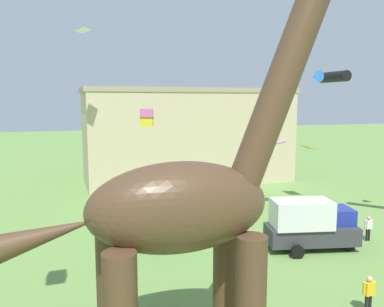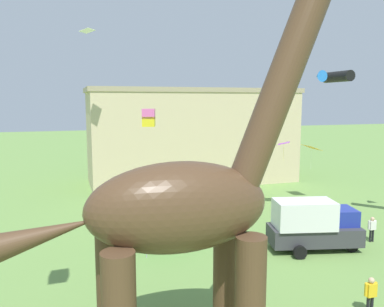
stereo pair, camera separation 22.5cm
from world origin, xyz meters
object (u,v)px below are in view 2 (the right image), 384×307
at_px(dinosaur_sculpture, 177,207).
at_px(kite_trailing, 149,118).
at_px(person_photographer, 371,292).
at_px(parked_box_truck, 313,224).
at_px(kite_far_right, 87,31).
at_px(kite_apex, 334,77).
at_px(kite_mid_right, 284,143).
at_px(kite_near_high, 312,148).
at_px(festival_canopy_tent, 163,208).
at_px(person_far_spectator, 372,227).

distance_m(dinosaur_sculpture, kite_trailing, 8.89).
relative_size(dinosaur_sculpture, person_photographer, 9.20).
relative_size(parked_box_truck, kite_far_right, 3.92).
distance_m(parked_box_truck, kite_trailing, 12.16).
height_order(kite_apex, kite_trailing, kite_apex).
relative_size(parked_box_truck, kite_mid_right, 3.79).
distance_m(kite_mid_right, kite_near_high, 4.48).
xyz_separation_m(festival_canopy_tent, kite_far_right, (-3.61, 10.68, 12.39)).
relative_size(person_photographer, kite_far_right, 1.12).
bearing_deg(kite_apex, kite_trailing, -175.31).
relative_size(festival_canopy_tent, kite_apex, 1.24).
bearing_deg(dinosaur_sculpture, kite_apex, 60.55).
xyz_separation_m(dinosaur_sculpture, parked_box_truck, (10.90, 7.55, -3.99)).
bearing_deg(kite_far_right, festival_canopy_tent, -71.31).
xyz_separation_m(festival_canopy_tent, kite_near_high, (15.76, 7.17, 2.46)).
height_order(person_photographer, festival_canopy_tent, festival_canopy_tent).
bearing_deg(parked_box_truck, kite_mid_right, 84.53).
bearing_deg(kite_trailing, kite_far_right, 99.96).
bearing_deg(kite_mid_right, person_far_spectator, -79.35).
relative_size(person_far_spectator, festival_canopy_tent, 0.53).
bearing_deg(person_photographer, dinosaur_sculpture, -77.71).
xyz_separation_m(person_photographer, kite_near_high, (9.08, 17.68, 3.98)).
relative_size(person_photographer, kite_near_high, 0.77).
bearing_deg(kite_trailing, parked_box_truck, -4.95).
xyz_separation_m(kite_mid_right, kite_trailing, (-13.05, -7.73, 2.63)).
distance_m(parked_box_truck, person_far_spectator, 4.60).
height_order(parked_box_truck, festival_canopy_tent, parked_box_truck).
distance_m(festival_canopy_tent, kite_apex, 14.05).
bearing_deg(kite_mid_right, dinosaur_sculpture, -130.59).
height_order(dinosaur_sculpture, kite_far_right, dinosaur_sculpture).
distance_m(dinosaur_sculpture, person_far_spectator, 17.82).
xyz_separation_m(dinosaur_sculpture, kite_mid_right, (13.85, 16.16, 0.08)).
bearing_deg(person_photographer, kite_apex, 163.69).
height_order(parked_box_truck, person_far_spectator, parked_box_truck).
relative_size(dinosaur_sculpture, kite_near_high, 7.07).
bearing_deg(festival_canopy_tent, kite_trailing, -118.71).
height_order(parked_box_truck, person_photographer, parked_box_truck).
bearing_deg(parked_box_truck, kite_far_right, 145.03).
height_order(dinosaur_sculpture, kite_apex, dinosaur_sculpture).
bearing_deg(kite_far_right, dinosaur_sculpture, -86.00).
bearing_deg(person_far_spectator, dinosaur_sculpture, 47.61).
xyz_separation_m(person_photographer, person_far_spectator, (6.67, 7.23, -0.01)).
distance_m(person_photographer, person_far_spectator, 9.84).
height_order(dinosaur_sculpture, person_photographer, dinosaur_sculpture).
xyz_separation_m(person_far_spectator, kite_near_high, (2.40, 10.45, 3.99)).
bearing_deg(festival_canopy_tent, kite_near_high, 24.45).
xyz_separation_m(kite_far_right, kite_apex, (14.87, -12.05, -4.11)).
distance_m(dinosaur_sculpture, festival_canopy_tent, 11.46).
xyz_separation_m(kite_far_right, kite_trailing, (2.30, -13.08, -6.59)).
bearing_deg(kite_near_high, kite_mid_right, -155.52).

